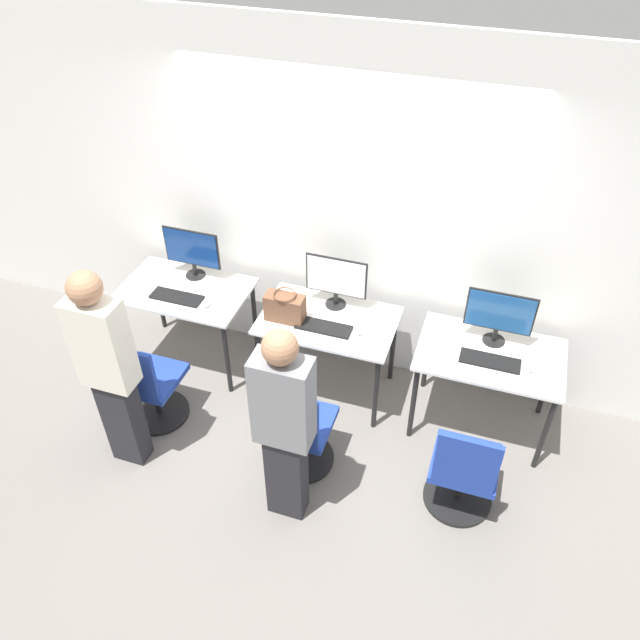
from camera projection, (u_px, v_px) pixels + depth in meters
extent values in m
plane|color=slate|center=(315.00, 416.00, 5.03)|extent=(20.00, 20.00, 0.00)
cube|color=silver|center=(347.00, 217.00, 4.71)|extent=(12.00, 0.05, 2.80)
cube|color=silver|center=(185.00, 290.00, 5.10)|extent=(1.05, 0.67, 0.02)
cylinder|color=black|center=(125.00, 334.00, 5.25)|extent=(0.04, 0.04, 0.73)
cylinder|color=black|center=(227.00, 359.00, 5.02)|extent=(0.04, 0.04, 0.73)
cylinder|color=black|center=(159.00, 296.00, 5.66)|extent=(0.04, 0.04, 0.73)
cylinder|color=black|center=(255.00, 316.00, 5.43)|extent=(0.04, 0.04, 0.73)
cylinder|color=black|center=(196.00, 275.00, 5.23)|extent=(0.17, 0.17, 0.01)
cylinder|color=black|center=(195.00, 269.00, 5.19)|extent=(0.04, 0.04, 0.11)
cube|color=black|center=(192.00, 248.00, 5.07)|extent=(0.48, 0.01, 0.33)
cube|color=navy|center=(191.00, 248.00, 5.06)|extent=(0.46, 0.01, 0.30)
cube|color=black|center=(177.00, 297.00, 4.99)|extent=(0.43, 0.15, 0.02)
ellipsoid|color=silver|center=(206.00, 304.00, 4.91)|extent=(0.06, 0.09, 0.03)
cylinder|color=black|center=(159.00, 412.00, 5.04)|extent=(0.48, 0.48, 0.03)
cylinder|color=black|center=(156.00, 396.00, 4.92)|extent=(0.04, 0.04, 0.35)
cube|color=navy|center=(151.00, 378.00, 4.79)|extent=(0.44, 0.44, 0.05)
cube|color=navy|center=(131.00, 373.00, 4.48)|extent=(0.40, 0.04, 0.44)
cube|color=#232328|center=(124.00, 419.00, 4.49)|extent=(0.25, 0.16, 0.78)
cube|color=silver|center=(101.00, 344.00, 4.02)|extent=(0.36, 0.20, 0.68)
sphere|color=#9E7051|center=(84.00, 288.00, 3.73)|extent=(0.22, 0.22, 0.22)
cube|color=silver|center=(328.00, 320.00, 4.80)|extent=(1.05, 0.67, 0.02)
cylinder|color=black|center=(260.00, 367.00, 4.95)|extent=(0.04, 0.04, 0.73)
cylinder|color=black|center=(376.00, 394.00, 4.72)|extent=(0.04, 0.04, 0.73)
cylinder|color=black|center=(286.00, 323.00, 5.36)|extent=(0.04, 0.04, 0.73)
cylinder|color=black|center=(393.00, 346.00, 5.13)|extent=(0.04, 0.04, 0.73)
cylinder|color=black|center=(336.00, 304.00, 4.93)|extent=(0.17, 0.17, 0.01)
cylinder|color=black|center=(336.00, 298.00, 4.89)|extent=(0.04, 0.04, 0.11)
cube|color=black|center=(336.00, 276.00, 4.76)|extent=(0.48, 0.01, 0.33)
cube|color=silver|center=(336.00, 277.00, 4.76)|extent=(0.46, 0.01, 0.30)
cube|color=black|center=(324.00, 327.00, 4.70)|extent=(0.43, 0.15, 0.02)
ellipsoid|color=silver|center=(359.00, 331.00, 4.66)|extent=(0.06, 0.09, 0.03)
cylinder|color=black|center=(302.00, 457.00, 4.69)|extent=(0.48, 0.48, 0.03)
cylinder|color=black|center=(302.00, 441.00, 4.57)|extent=(0.04, 0.04, 0.35)
cube|color=navy|center=(301.00, 423.00, 4.44)|extent=(0.44, 0.44, 0.05)
cube|color=navy|center=(290.00, 420.00, 4.14)|extent=(0.40, 0.04, 0.44)
cube|color=#232328|center=(287.00, 474.00, 4.14)|extent=(0.25, 0.16, 0.75)
cube|color=slate|center=(283.00, 401.00, 3.70)|extent=(0.36, 0.20, 0.65)
sphere|color=#9E7051|center=(280.00, 347.00, 3.42)|extent=(0.21, 0.21, 0.21)
cube|color=silver|center=(491.00, 355.00, 4.50)|extent=(1.05, 0.67, 0.02)
cylinder|color=black|center=(413.00, 403.00, 4.65)|extent=(0.04, 0.04, 0.73)
cylinder|color=black|center=(545.00, 434.00, 4.42)|extent=(0.04, 0.04, 0.73)
cylinder|color=black|center=(428.00, 354.00, 5.06)|extent=(0.04, 0.04, 0.73)
cylinder|color=black|center=(548.00, 380.00, 4.83)|extent=(0.04, 0.04, 0.73)
cylinder|color=black|center=(493.00, 340.00, 4.60)|extent=(0.17, 0.17, 0.01)
cylinder|color=black|center=(495.00, 334.00, 4.56)|extent=(0.04, 0.04, 0.11)
cube|color=black|center=(500.00, 312.00, 4.43)|extent=(0.48, 0.01, 0.33)
cube|color=navy|center=(500.00, 312.00, 4.42)|extent=(0.46, 0.01, 0.30)
cube|color=black|center=(490.00, 361.00, 4.42)|extent=(0.43, 0.15, 0.02)
ellipsoid|color=silver|center=(531.00, 368.00, 4.36)|extent=(0.06, 0.09, 0.03)
cylinder|color=black|center=(457.00, 497.00, 4.42)|extent=(0.48, 0.48, 0.03)
cylinder|color=black|center=(461.00, 481.00, 4.30)|extent=(0.04, 0.04, 0.35)
cube|color=navy|center=(465.00, 463.00, 4.17)|extent=(0.44, 0.44, 0.05)
cube|color=navy|center=(466.00, 463.00, 3.87)|extent=(0.40, 0.04, 0.44)
cube|color=brown|center=(285.00, 308.00, 4.72)|extent=(0.30, 0.14, 0.22)
torus|color=brown|center=(284.00, 294.00, 4.64)|extent=(0.18, 0.18, 0.01)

